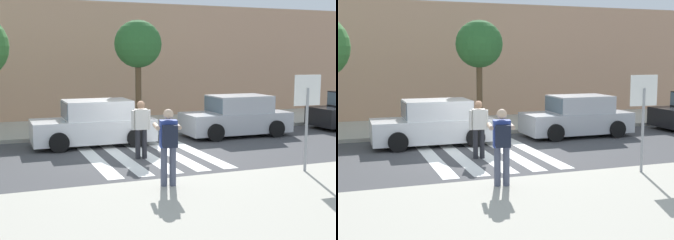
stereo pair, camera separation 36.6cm
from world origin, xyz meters
TOP-DOWN VIEW (x-y plane):
  - ground_plane at (0.00, 0.00)m, footprint 120.00×120.00m
  - sidewalk_near at (0.00, -6.20)m, footprint 60.00×6.00m
  - sidewalk_far at (0.00, 6.00)m, footprint 60.00×4.80m
  - building_facade_far at (0.00, 10.40)m, footprint 56.00×4.00m
  - crosswalk_stripe_0 at (-1.60, 0.20)m, footprint 0.44×5.20m
  - crosswalk_stripe_1 at (-0.80, 0.20)m, footprint 0.44×5.20m
  - crosswalk_stripe_2 at (0.00, 0.20)m, footprint 0.44×5.20m
  - crosswalk_stripe_3 at (0.80, 0.20)m, footprint 0.44×5.20m
  - crosswalk_stripe_4 at (1.60, 0.20)m, footprint 0.44×5.20m
  - stop_sign at (2.93, -3.78)m, footprint 0.76×0.08m
  - photographer_with_backpack at (-0.78, -3.86)m, footprint 0.69×0.92m
  - pedestrian_crossing at (-0.30, -0.32)m, footprint 0.58×0.27m
  - parked_car_white at (-1.14, 2.30)m, footprint 4.10×1.92m
  - parked_car_silver at (4.36, 2.30)m, footprint 4.10×1.92m
  - street_tree_center at (1.16, 4.60)m, footprint 1.88×1.88m

SIDE VIEW (x-z plane):
  - ground_plane at x=0.00m, z-range 0.00..0.00m
  - crosswalk_stripe_0 at x=-1.60m, z-range 0.00..0.01m
  - crosswalk_stripe_1 at x=-0.80m, z-range 0.00..0.01m
  - crosswalk_stripe_2 at x=0.00m, z-range 0.00..0.01m
  - crosswalk_stripe_3 at x=0.80m, z-range 0.00..0.01m
  - crosswalk_stripe_4 at x=1.60m, z-range 0.00..0.01m
  - sidewalk_near at x=0.00m, z-range 0.00..0.14m
  - sidewalk_far at x=0.00m, z-range 0.00..0.14m
  - parked_car_white at x=-1.14m, z-range -0.05..1.50m
  - parked_car_silver at x=4.36m, z-range -0.05..1.50m
  - pedestrian_crossing at x=-0.30m, z-range 0.11..1.84m
  - photographer_with_backpack at x=-0.78m, z-range 0.31..2.03m
  - stop_sign at x=2.93m, z-range 0.69..3.11m
  - building_facade_far at x=0.00m, z-range 0.00..5.56m
  - street_tree_center at x=1.16m, z-range 1.31..5.62m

